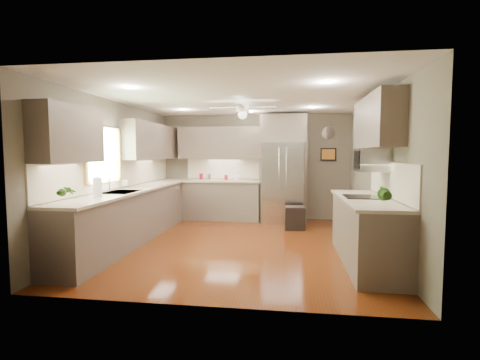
% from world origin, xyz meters
% --- Properties ---
extents(floor, '(5.00, 5.00, 0.00)m').
position_xyz_m(floor, '(0.00, 0.00, 0.00)').
color(floor, '#4A2409').
rests_on(floor, ground).
extents(ceiling, '(5.00, 5.00, 0.00)m').
position_xyz_m(ceiling, '(0.00, 0.00, 2.50)').
color(ceiling, white).
rests_on(ceiling, ground).
extents(wall_back, '(4.50, 0.00, 4.50)m').
position_xyz_m(wall_back, '(0.00, 2.50, 1.25)').
color(wall_back, '#61594A').
rests_on(wall_back, ground).
extents(wall_front, '(4.50, 0.00, 4.50)m').
position_xyz_m(wall_front, '(0.00, -2.50, 1.25)').
color(wall_front, '#61594A').
rests_on(wall_front, ground).
extents(wall_left, '(0.00, 5.00, 5.00)m').
position_xyz_m(wall_left, '(-2.25, 0.00, 1.25)').
color(wall_left, '#61594A').
rests_on(wall_left, ground).
extents(wall_right, '(0.00, 5.00, 5.00)m').
position_xyz_m(wall_right, '(2.25, 0.00, 1.25)').
color(wall_right, '#61594A').
rests_on(wall_right, ground).
extents(canister_a, '(0.09, 0.09, 0.14)m').
position_xyz_m(canister_a, '(-1.25, 2.23, 1.02)').
color(canister_a, maroon).
rests_on(canister_a, back_run).
extents(canister_b, '(0.09, 0.09, 0.14)m').
position_xyz_m(canister_b, '(-1.06, 2.24, 1.01)').
color(canister_b, silver).
rests_on(canister_b, back_run).
extents(canister_d, '(0.09, 0.09, 0.12)m').
position_xyz_m(canister_d, '(-0.64, 2.20, 1.00)').
color(canister_d, maroon).
rests_on(canister_d, back_run).
extents(soap_bottle, '(0.11, 0.12, 0.21)m').
position_xyz_m(soap_bottle, '(-2.08, 0.04, 1.04)').
color(soap_bottle, white).
rests_on(soap_bottle, left_run).
extents(potted_plant_left, '(0.17, 0.12, 0.31)m').
position_xyz_m(potted_plant_left, '(-1.96, -1.90, 1.10)').
color(potted_plant_left, '#2F631C').
rests_on(potted_plant_left, left_run).
extents(potted_plant_right, '(0.19, 0.15, 0.34)m').
position_xyz_m(potted_plant_right, '(1.91, -1.76, 1.11)').
color(potted_plant_right, '#2F631C').
rests_on(potted_plant_right, right_run).
extents(bowl, '(0.26, 0.26, 0.05)m').
position_xyz_m(bowl, '(-0.36, 2.21, 0.96)').
color(bowl, beige).
rests_on(bowl, back_run).
extents(left_run, '(0.65, 4.70, 1.45)m').
position_xyz_m(left_run, '(-1.95, 0.15, 0.48)').
color(left_run, brown).
rests_on(left_run, ground).
extents(back_run, '(1.85, 0.65, 1.45)m').
position_xyz_m(back_run, '(-0.72, 2.20, 0.48)').
color(back_run, brown).
rests_on(back_run, ground).
extents(uppers, '(4.50, 4.70, 0.95)m').
position_xyz_m(uppers, '(-0.74, 0.71, 1.87)').
color(uppers, brown).
rests_on(uppers, wall_left).
extents(window, '(0.05, 1.12, 0.92)m').
position_xyz_m(window, '(-2.22, -0.50, 1.55)').
color(window, '#BFF2B2').
rests_on(window, wall_left).
extents(sink, '(0.50, 0.70, 0.32)m').
position_xyz_m(sink, '(-1.93, -0.50, 0.91)').
color(sink, silver).
rests_on(sink, left_run).
extents(refrigerator, '(1.06, 0.75, 2.45)m').
position_xyz_m(refrigerator, '(0.70, 2.16, 1.19)').
color(refrigerator, silver).
rests_on(refrigerator, ground).
extents(right_run, '(0.70, 2.20, 1.45)m').
position_xyz_m(right_run, '(1.93, -0.80, 0.48)').
color(right_run, brown).
rests_on(right_run, ground).
extents(microwave, '(0.43, 0.55, 0.34)m').
position_xyz_m(microwave, '(2.03, -0.55, 1.48)').
color(microwave, silver).
rests_on(microwave, wall_right).
extents(ceiling_fan, '(1.18, 1.18, 0.32)m').
position_xyz_m(ceiling_fan, '(-0.00, 0.30, 2.33)').
color(ceiling_fan, white).
rests_on(ceiling_fan, ceiling).
extents(recessed_lights, '(2.84, 3.14, 0.01)m').
position_xyz_m(recessed_lights, '(-0.04, 0.40, 2.49)').
color(recessed_lights, white).
rests_on(recessed_lights, ceiling).
extents(wall_clock, '(0.30, 0.03, 0.30)m').
position_xyz_m(wall_clock, '(1.75, 2.48, 2.05)').
color(wall_clock, white).
rests_on(wall_clock, wall_back).
extents(framed_print, '(0.36, 0.03, 0.30)m').
position_xyz_m(framed_print, '(1.75, 2.48, 1.55)').
color(framed_print, black).
rests_on(framed_print, wall_back).
extents(stool, '(0.42, 0.42, 0.48)m').
position_xyz_m(stool, '(0.97, 1.35, 0.24)').
color(stool, black).
rests_on(stool, ground).
extents(paper_towel, '(0.12, 0.12, 0.31)m').
position_xyz_m(paper_towel, '(-1.95, -1.16, 1.08)').
color(paper_towel, white).
rests_on(paper_towel, left_run).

